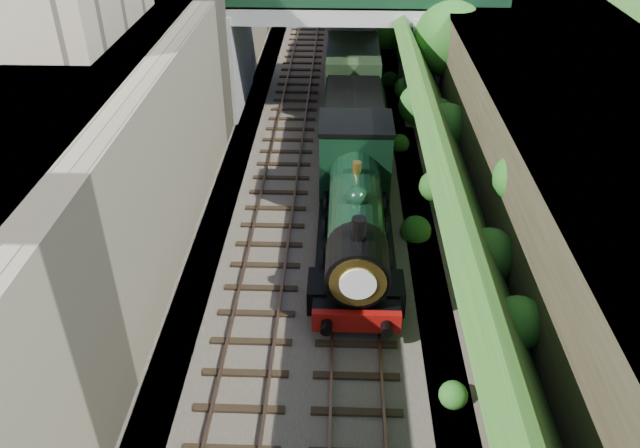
# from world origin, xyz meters

# --- Properties ---
(trackbed) EXTENTS (10.00, 90.00, 0.20)m
(trackbed) POSITION_xyz_m (0.00, 20.00, 0.10)
(trackbed) COLOR #473F38
(trackbed) RESTS_ON ground
(retaining_wall) EXTENTS (1.00, 90.00, 7.00)m
(retaining_wall) POSITION_xyz_m (-5.50, 20.00, 3.50)
(retaining_wall) COLOR #756B56
(retaining_wall) RESTS_ON ground
(street_plateau_left) EXTENTS (6.00, 90.00, 7.00)m
(street_plateau_left) POSITION_xyz_m (-9.00, 20.00, 3.50)
(street_plateau_left) COLOR #262628
(street_plateau_left) RESTS_ON ground
(street_plateau_right) EXTENTS (8.00, 90.00, 6.25)m
(street_plateau_right) POSITION_xyz_m (9.50, 20.00, 3.12)
(street_plateau_right) COLOR #262628
(street_plateau_right) RESTS_ON ground
(embankment_slope) EXTENTS (4.76, 90.00, 6.47)m
(embankment_slope) POSITION_xyz_m (5.03, 19.67, 2.81)
(embankment_slope) COLOR #1E4714
(embankment_slope) RESTS_ON ground
(track_left) EXTENTS (2.50, 90.00, 0.20)m
(track_left) POSITION_xyz_m (-2.00, 20.00, 0.25)
(track_left) COLOR black
(track_left) RESTS_ON trackbed
(track_right) EXTENTS (2.50, 90.00, 0.20)m
(track_right) POSITION_xyz_m (1.20, 20.00, 0.25)
(track_right) COLOR black
(track_right) RESTS_ON trackbed
(road_bridge) EXTENTS (16.00, 6.40, 7.25)m
(road_bridge) POSITION_xyz_m (0.94, 24.00, 4.08)
(road_bridge) COLOR gray
(road_bridge) RESTS_ON ground
(tree) EXTENTS (3.60, 3.80, 6.60)m
(tree) POSITION_xyz_m (5.91, 21.06, 4.65)
(tree) COLOR black
(tree) RESTS_ON ground
(locomotive) EXTENTS (3.10, 10.22, 3.83)m
(locomotive) POSITION_xyz_m (1.20, 9.79, 1.89)
(locomotive) COLOR black
(locomotive) RESTS_ON trackbed
(tender) EXTENTS (2.70, 6.00, 3.05)m
(tender) POSITION_xyz_m (1.20, 17.15, 1.62)
(tender) COLOR black
(tender) RESTS_ON trackbed
(coach_front) EXTENTS (2.90, 18.00, 3.70)m
(coach_front) POSITION_xyz_m (1.20, 29.75, 2.05)
(coach_front) COLOR black
(coach_front) RESTS_ON trackbed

